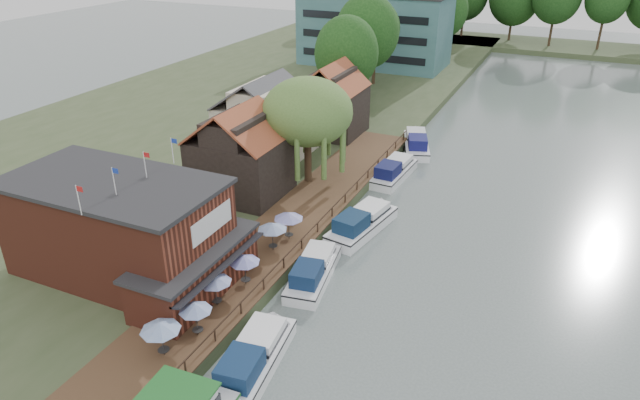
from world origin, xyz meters
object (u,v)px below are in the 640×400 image
at_px(umbrella_3, 245,270).
at_px(cruiser_1, 313,267).
at_px(umbrella_2, 216,290).
at_px(cruiser_4, 417,141).
at_px(cottage_c, 332,99).
at_px(willow, 308,132).
at_px(cottage_b, 265,116).
at_px(umbrella_1, 197,319).
at_px(umbrella_0, 162,339).
at_px(cruiser_2, 362,220).
at_px(cruiser_3, 394,169).
at_px(cottage_a, 240,151).
at_px(umbrella_5, 289,226).
at_px(umbrella_4, 273,237).
at_px(hotel_block, 375,29).
at_px(pub, 140,232).
at_px(cruiser_0, 253,354).

height_order(umbrella_3, cruiser_1, umbrella_3).
bearing_deg(umbrella_2, cruiser_4, 84.50).
bearing_deg(cottage_c, willow, -75.96).
xyz_separation_m(cottage_b, umbrella_1, (11.37, -28.92, -2.96)).
bearing_deg(umbrella_0, cruiser_2, 77.13).
distance_m(cottage_b, cruiser_3, 14.98).
bearing_deg(umbrella_2, cottage_c, 100.92).
height_order(cottage_a, cottage_c, same).
relative_size(umbrella_1, umbrella_5, 0.99).
bearing_deg(umbrella_4, hotel_block, 102.95).
bearing_deg(umbrella_0, umbrella_4, 89.52).
bearing_deg(umbrella_2, umbrella_1, -78.13).
distance_m(umbrella_4, cruiser_3, 19.84).
height_order(cottage_c, cruiser_1, cottage_c).
xyz_separation_m(cottage_c, cruiser_2, (11.35, -19.58, -4.10)).
relative_size(umbrella_4, cruiser_1, 0.27).
bearing_deg(cruiser_2, cruiser_1, -85.19).
height_order(umbrella_3, cruiser_2, umbrella_3).
relative_size(hotel_block, cottage_c, 2.99).
bearing_deg(cruiser_4, cottage_c, 168.23).
relative_size(pub, cruiser_1, 2.25).
bearing_deg(cottage_c, cruiser_1, -69.18).
height_order(umbrella_2, cruiser_2, umbrella_2).
xyz_separation_m(umbrella_3, cruiser_3, (3.11, 24.37, -1.19)).
relative_size(umbrella_4, umbrella_5, 0.99).
height_order(willow, umbrella_2, willow).
distance_m(cruiser_0, cruiser_3, 30.57).
xyz_separation_m(pub, cruiser_2, (11.35, 14.42, -3.50)).
height_order(pub, cruiser_3, pub).
relative_size(hotel_block, umbrella_1, 10.69).
distance_m(cottage_a, umbrella_1, 20.90).
distance_m(umbrella_2, umbrella_5, 9.92).
height_order(umbrella_0, umbrella_2, same).
distance_m(cottage_c, umbrella_2, 35.64).
relative_size(cottage_a, umbrella_5, 3.60).
bearing_deg(umbrella_2, umbrella_5, 88.12).
bearing_deg(cruiser_0, hotel_block, 97.25).
relative_size(pub, umbrella_1, 8.42).
distance_m(willow, cruiser_4, 17.46).
distance_m(cottage_b, umbrella_1, 31.22).
bearing_deg(hotel_block, cruiser_4, -62.98).
distance_m(cottage_b, cruiser_4, 18.02).
bearing_deg(cruiser_0, umbrella_2, 138.11).
distance_m(willow, cruiser_1, 16.53).
bearing_deg(umbrella_1, umbrella_5, 91.40).
height_order(cruiser_1, cruiser_2, cruiser_2).
bearing_deg(hotel_block, cruiser_2, -71.12).
xyz_separation_m(cottage_a, cruiser_1, (11.64, -8.99, -4.19)).
xyz_separation_m(willow, umbrella_4, (3.22, -13.05, -3.93)).
relative_size(cruiser_1, cruiser_3, 0.97).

